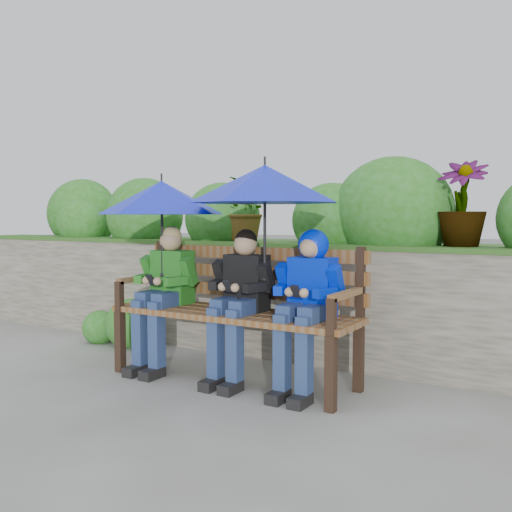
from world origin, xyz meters
The scene contains 8 objects.
ground centered at (0.00, 0.00, 0.00)m, with size 60.00×60.00×0.00m, color #656356.
garden_backdrop centered at (0.07, 1.60, 0.64)m, with size 8.05×2.85×1.89m.
park_bench centered at (-0.07, -0.05, 0.59)m, with size 1.98×0.58×1.05m.
boy_left centered at (-0.72, -0.15, 0.68)m, with size 0.49×0.56×1.18m.
boy_middle centered at (0.00, -0.15, 0.67)m, with size 0.48×0.55×1.16m.
boy_right centered at (0.56, -0.13, 0.71)m, with size 0.48×0.58×1.17m.
umbrella_left centered at (-0.76, -0.13, 1.41)m, with size 1.02×1.02×0.85m.
umbrella_right centered at (0.20, -0.12, 1.50)m, with size 1.12×1.12×0.92m.
Camera 1 is at (2.30, -3.73, 1.26)m, focal length 40.00 mm.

